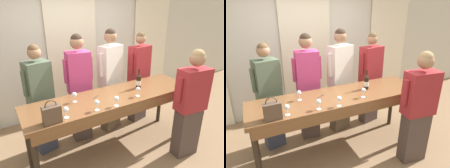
% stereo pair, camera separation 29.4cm
% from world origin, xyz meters
% --- Properties ---
extents(ground_plane, '(18.00, 18.00, 0.00)m').
position_xyz_m(ground_plane, '(0.00, 0.00, 0.00)').
color(ground_plane, '#846647').
extents(wall_back, '(12.00, 0.06, 2.80)m').
position_xyz_m(wall_back, '(0.00, 1.67, 1.40)').
color(wall_back, beige).
rests_on(wall_back, ground_plane).
extents(curtain_panel_center, '(1.04, 0.03, 2.69)m').
position_xyz_m(curtain_panel_center, '(0.00, 1.60, 1.34)').
color(curtain_panel_center, '#EFE5C6').
rests_on(curtain_panel_center, ground_plane).
extents(curtain_panel_right, '(1.04, 0.03, 2.69)m').
position_xyz_m(curtain_panel_right, '(2.09, 1.60, 1.34)').
color(curtain_panel_right, '#EFE5C6').
rests_on(curtain_panel_right, ground_plane).
extents(tasting_bar, '(2.62, 0.72, 0.99)m').
position_xyz_m(tasting_bar, '(0.00, -0.02, 0.88)').
color(tasting_bar, brown).
rests_on(tasting_bar, ground_plane).
extents(wine_bottle, '(0.08, 0.08, 0.31)m').
position_xyz_m(wine_bottle, '(0.48, 0.04, 1.10)').
color(wine_bottle, black).
rests_on(wine_bottle, tasting_bar).
extents(handbag, '(0.20, 0.12, 0.28)m').
position_xyz_m(handbag, '(-0.99, -0.27, 1.10)').
color(handbag, brown).
rests_on(handbag, tasting_bar).
extents(wine_glass_front_left, '(0.06, 0.06, 0.14)m').
position_xyz_m(wine_glass_front_left, '(-0.16, -0.31, 1.09)').
color(wine_glass_front_left, white).
rests_on(wine_glass_front_left, tasting_bar).
extents(wine_glass_front_mid, '(0.06, 0.06, 0.14)m').
position_xyz_m(wine_glass_front_mid, '(-0.43, -0.28, 1.09)').
color(wine_glass_front_mid, white).
rests_on(wine_glass_front_mid, tasting_bar).
extents(wine_glass_front_right, '(0.06, 0.06, 0.14)m').
position_xyz_m(wine_glass_front_right, '(-0.82, -0.25, 1.09)').
color(wine_glass_front_right, white).
rests_on(wine_glass_front_right, tasting_bar).
extents(wine_glass_center_left, '(0.06, 0.06, 0.14)m').
position_xyz_m(wine_glass_center_left, '(0.27, -0.21, 1.09)').
color(wine_glass_center_left, white).
rests_on(wine_glass_center_left, tasting_bar).
extents(wine_glass_center_mid, '(0.06, 0.06, 0.14)m').
position_xyz_m(wine_glass_center_mid, '(1.20, -0.21, 1.09)').
color(wine_glass_center_mid, white).
rests_on(wine_glass_center_mid, tasting_bar).
extents(wine_glass_center_right, '(0.06, 0.06, 0.14)m').
position_xyz_m(wine_glass_center_right, '(-0.58, 0.09, 1.09)').
color(wine_glass_center_right, white).
rests_on(wine_glass_center_right, tasting_bar).
extents(pen, '(0.12, 0.08, 0.01)m').
position_xyz_m(pen, '(-0.27, 0.08, 0.99)').
color(pen, black).
rests_on(pen, tasting_bar).
extents(guest_olive_jacket, '(0.46, 0.33, 1.73)m').
position_xyz_m(guest_olive_jacket, '(-0.94, 0.60, 0.89)').
color(guest_olive_jacket, '#383D51').
rests_on(guest_olive_jacket, ground_plane).
extents(guest_pink_top, '(0.48, 0.29, 1.83)m').
position_xyz_m(guest_pink_top, '(-0.31, 0.60, 0.95)').
color(guest_pink_top, '#473833').
rests_on(guest_pink_top, ground_plane).
extents(guest_cream_sweater, '(0.53, 0.32, 1.87)m').
position_xyz_m(guest_cream_sweater, '(0.29, 0.60, 0.98)').
color(guest_cream_sweater, brown).
rests_on(guest_cream_sweater, ground_plane).
extents(guest_striped_shirt, '(0.53, 0.31, 1.77)m').
position_xyz_m(guest_striped_shirt, '(0.93, 0.60, 0.91)').
color(guest_striped_shirt, '#473833').
rests_on(guest_striped_shirt, ground_plane).
extents(host_pouring, '(0.57, 0.29, 1.68)m').
position_xyz_m(host_pouring, '(0.92, -0.64, 0.86)').
color(host_pouring, '#473833').
rests_on(host_pouring, ground_plane).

